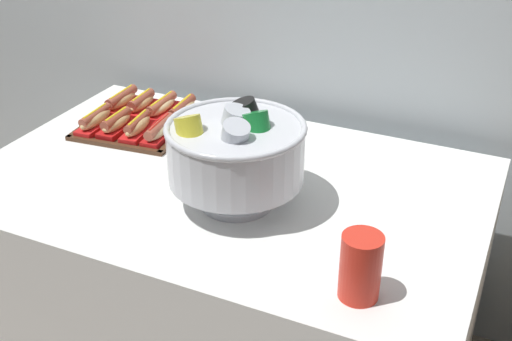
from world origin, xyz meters
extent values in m
cube|color=white|center=(0.00, 0.00, 0.40)|extent=(1.41, 0.91, 0.73)
cylinder|color=black|center=(-0.58, 0.33, 0.02)|extent=(0.05, 0.05, 0.04)
cube|color=#472B19|center=(-0.42, 0.20, 0.77)|extent=(0.36, 0.39, 0.01)
cube|color=#472B19|center=(-0.40, 0.03, 0.78)|extent=(0.33, 0.05, 0.01)
cube|color=#472B19|center=(-0.43, 0.37, 0.78)|extent=(0.33, 0.05, 0.01)
cube|color=#472B19|center=(-0.57, 0.18, 0.78)|extent=(0.05, 0.36, 0.01)
cube|color=#472B19|center=(-0.26, 0.21, 0.78)|extent=(0.05, 0.36, 0.01)
cube|color=red|center=(-0.52, 0.11, 0.79)|extent=(0.07, 0.17, 0.02)
ellipsoid|color=tan|center=(-0.52, 0.11, 0.81)|extent=(0.06, 0.16, 0.04)
cylinder|color=#9E4C38|center=(-0.52, 0.11, 0.82)|extent=(0.04, 0.15, 0.03)
cylinder|color=yellow|center=(-0.52, 0.11, 0.84)|extent=(0.02, 0.12, 0.01)
cube|color=#B21414|center=(-0.45, 0.11, 0.79)|extent=(0.07, 0.15, 0.02)
ellipsoid|color=tan|center=(-0.45, 0.11, 0.81)|extent=(0.05, 0.14, 0.04)
cylinder|color=brown|center=(-0.45, 0.11, 0.82)|extent=(0.04, 0.13, 0.03)
cylinder|color=yellow|center=(-0.45, 0.11, 0.84)|extent=(0.01, 0.11, 0.01)
cube|color=red|center=(-0.37, 0.12, 0.79)|extent=(0.08, 0.17, 0.02)
ellipsoid|color=tan|center=(-0.37, 0.12, 0.81)|extent=(0.07, 0.15, 0.04)
cylinder|color=brown|center=(-0.37, 0.12, 0.82)|extent=(0.05, 0.14, 0.03)
cylinder|color=yellow|center=(-0.37, 0.12, 0.84)|extent=(0.02, 0.12, 0.01)
cube|color=#B21414|center=(-0.30, 0.13, 0.79)|extent=(0.07, 0.17, 0.02)
ellipsoid|color=beige|center=(-0.30, 0.13, 0.81)|extent=(0.06, 0.15, 0.04)
cylinder|color=#9E4C38|center=(-0.30, 0.13, 0.82)|extent=(0.05, 0.15, 0.03)
cylinder|color=red|center=(-0.30, 0.13, 0.83)|extent=(0.02, 0.13, 0.01)
cube|color=red|center=(-0.54, 0.27, 0.79)|extent=(0.07, 0.17, 0.02)
ellipsoid|color=tan|center=(-0.54, 0.27, 0.81)|extent=(0.05, 0.16, 0.04)
cylinder|color=#9E4C38|center=(-0.54, 0.27, 0.82)|extent=(0.04, 0.16, 0.03)
cylinder|color=yellow|center=(-0.54, 0.27, 0.84)|extent=(0.01, 0.13, 0.01)
cube|color=red|center=(-0.46, 0.28, 0.79)|extent=(0.07, 0.16, 0.02)
ellipsoid|color=tan|center=(-0.46, 0.28, 0.81)|extent=(0.06, 0.14, 0.04)
cylinder|color=#9E4C38|center=(-0.46, 0.28, 0.82)|extent=(0.04, 0.13, 0.03)
cylinder|color=yellow|center=(-0.46, 0.28, 0.84)|extent=(0.02, 0.11, 0.01)
cube|color=red|center=(-0.39, 0.29, 0.79)|extent=(0.07, 0.17, 0.02)
ellipsoid|color=beige|center=(-0.39, 0.29, 0.81)|extent=(0.06, 0.16, 0.04)
cylinder|color=#A8563D|center=(-0.39, 0.29, 0.82)|extent=(0.04, 0.16, 0.03)
cylinder|color=yellow|center=(-0.39, 0.29, 0.83)|extent=(0.01, 0.13, 0.01)
cube|color=red|center=(-0.31, 0.29, 0.79)|extent=(0.08, 0.17, 0.02)
ellipsoid|color=tan|center=(-0.31, 0.29, 0.81)|extent=(0.07, 0.16, 0.04)
cylinder|color=brown|center=(-0.31, 0.29, 0.82)|extent=(0.04, 0.15, 0.03)
cylinder|color=yellow|center=(-0.31, 0.29, 0.83)|extent=(0.02, 0.13, 0.01)
cylinder|color=silver|center=(0.08, -0.10, 0.78)|extent=(0.19, 0.19, 0.02)
cone|color=silver|center=(0.08, -0.10, 0.82)|extent=(0.07, 0.07, 0.06)
cylinder|color=silver|center=(0.08, -0.10, 0.92)|extent=(0.34, 0.34, 0.14)
torus|color=silver|center=(0.08, -0.10, 0.99)|extent=(0.35, 0.35, 0.02)
cylinder|color=#197A33|center=(0.14, -0.08, 0.97)|extent=(0.12, 0.11, 0.15)
cylinder|color=black|center=(0.08, -0.02, 0.97)|extent=(0.12, 0.11, 0.15)
cylinder|color=#B7BCC6|center=(0.06, -0.08, 0.97)|extent=(0.12, 0.09, 0.14)
cylinder|color=yellow|center=(0.00, -0.18, 0.97)|extent=(0.12, 0.11, 0.15)
cylinder|color=#B7BCC6|center=(0.10, -0.15, 0.97)|extent=(0.12, 0.11, 0.14)
cylinder|color=red|center=(0.48, -0.33, 0.82)|extent=(0.09, 0.09, 0.11)
cylinder|color=red|center=(0.48, -0.33, 0.84)|extent=(0.09, 0.09, 0.11)
cylinder|color=red|center=(0.48, -0.33, 0.86)|extent=(0.09, 0.09, 0.11)
camera|label=1|loc=(0.73, -1.38, 1.66)|focal=45.45mm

